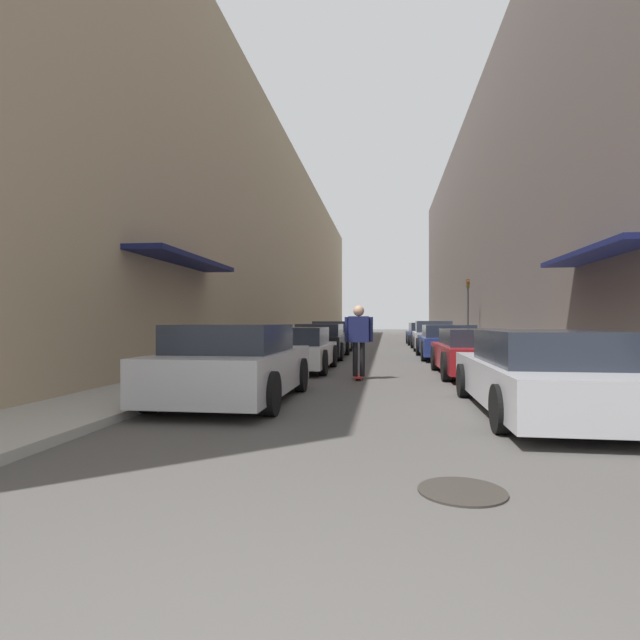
{
  "coord_description": "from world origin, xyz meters",
  "views": [
    {
      "loc": [
        0.14,
        -1.51,
        1.36
      ],
      "look_at": [
        -1.7,
        12.37,
        1.41
      ],
      "focal_mm": 28.0,
      "sensor_mm": 36.0,
      "label": 1
    }
  ],
  "objects_px": {
    "parked_car_right_1": "(474,353)",
    "parked_car_right_2": "(447,342)",
    "parked_car_left_1": "(296,350)",
    "parked_car_right_4": "(423,334)",
    "parked_car_left_2": "(321,341)",
    "parked_car_left_3": "(333,336)",
    "parked_car_left_0": "(235,364)",
    "skateboarder": "(359,334)",
    "manhole_cover": "(462,491)",
    "parked_car_right_3": "(433,336)",
    "traffic_light": "(468,304)",
    "parked_car_right_0": "(546,374)"
  },
  "relations": [
    {
      "from": "parked_car_left_1",
      "to": "parked_car_right_4",
      "type": "distance_m",
      "value": 17.2
    },
    {
      "from": "parked_car_right_0",
      "to": "traffic_light",
      "type": "relative_size",
      "value": 1.36
    },
    {
      "from": "parked_car_right_2",
      "to": "parked_car_right_1",
      "type": "bearing_deg",
      "value": -90.48
    },
    {
      "from": "parked_car_right_1",
      "to": "parked_car_left_1",
      "type": "bearing_deg",
      "value": 171.32
    },
    {
      "from": "parked_car_left_0",
      "to": "parked_car_right_2",
      "type": "bearing_deg",
      "value": 65.7
    },
    {
      "from": "parked_car_left_0",
      "to": "parked_car_left_1",
      "type": "xyz_separation_m",
      "value": [
        0.09,
        5.38,
        -0.05
      ]
    },
    {
      "from": "parked_car_left_1",
      "to": "parked_car_right_2",
      "type": "height_order",
      "value": "parked_car_right_2"
    },
    {
      "from": "parked_car_right_2",
      "to": "parked_car_right_3",
      "type": "xyz_separation_m",
      "value": [
        -0.02,
        5.62,
        0.05
      ]
    },
    {
      "from": "parked_car_right_3",
      "to": "parked_car_right_0",
      "type": "bearing_deg",
      "value": -89.61
    },
    {
      "from": "parked_car_right_1",
      "to": "parked_car_right_3",
      "type": "distance_m",
      "value": 11.59
    },
    {
      "from": "parked_car_left_2",
      "to": "manhole_cover",
      "type": "bearing_deg",
      "value": -78.23
    },
    {
      "from": "parked_car_right_0",
      "to": "manhole_cover",
      "type": "height_order",
      "value": "parked_car_right_0"
    },
    {
      "from": "parked_car_right_0",
      "to": "parked_car_right_1",
      "type": "height_order",
      "value": "parked_car_right_0"
    },
    {
      "from": "parked_car_left_0",
      "to": "parked_car_right_1",
      "type": "distance_m",
      "value": 6.66
    },
    {
      "from": "parked_car_left_2",
      "to": "parked_car_left_3",
      "type": "height_order",
      "value": "parked_car_left_3"
    },
    {
      "from": "parked_car_right_1",
      "to": "skateboarder",
      "type": "bearing_deg",
      "value": -158.06
    },
    {
      "from": "parked_car_left_2",
      "to": "traffic_light",
      "type": "height_order",
      "value": "traffic_light"
    },
    {
      "from": "parked_car_left_1",
      "to": "parked_car_right_2",
      "type": "distance_m",
      "value": 7.06
    },
    {
      "from": "parked_car_left_3",
      "to": "parked_car_right_1",
      "type": "bearing_deg",
      "value": -66.85
    },
    {
      "from": "parked_car_left_3",
      "to": "parked_car_left_0",
      "type": "bearing_deg",
      "value": -89.96
    },
    {
      "from": "parked_car_left_0",
      "to": "parked_car_left_2",
      "type": "relative_size",
      "value": 0.87
    },
    {
      "from": "parked_car_left_2",
      "to": "parked_car_right_0",
      "type": "distance_m",
      "value": 11.97
    },
    {
      "from": "parked_car_right_1",
      "to": "traffic_light",
      "type": "relative_size",
      "value": 1.2
    },
    {
      "from": "parked_car_right_0",
      "to": "parked_car_right_4",
      "type": "bearing_deg",
      "value": 90.39
    },
    {
      "from": "parked_car_right_4",
      "to": "manhole_cover",
      "type": "distance_m",
      "value": 26.15
    },
    {
      "from": "skateboarder",
      "to": "parked_car_left_3",
      "type": "bearing_deg",
      "value": 98.95
    },
    {
      "from": "parked_car_right_3",
      "to": "traffic_light",
      "type": "distance_m",
      "value": 4.08
    },
    {
      "from": "traffic_light",
      "to": "parked_car_right_0",
      "type": "bearing_deg",
      "value": -95.82
    },
    {
      "from": "parked_car_left_3",
      "to": "parked_car_right_0",
      "type": "xyz_separation_m",
      "value": [
        4.91,
        -16.34,
        -0.07
      ]
    },
    {
      "from": "parked_car_left_2",
      "to": "parked_car_right_1",
      "type": "relative_size",
      "value": 1.12
    },
    {
      "from": "skateboarder",
      "to": "manhole_cover",
      "type": "bearing_deg",
      "value": -80.82
    },
    {
      "from": "manhole_cover",
      "to": "traffic_light",
      "type": "bearing_deg",
      "value": 80.91
    },
    {
      "from": "parked_car_right_1",
      "to": "parked_car_right_2",
      "type": "xyz_separation_m",
      "value": [
        0.05,
        5.97,
        0.03
      ]
    },
    {
      "from": "parked_car_left_0",
      "to": "skateboarder",
      "type": "relative_size",
      "value": 2.36
    },
    {
      "from": "parked_car_right_1",
      "to": "parked_car_right_3",
      "type": "bearing_deg",
      "value": 89.84
    },
    {
      "from": "parked_car_right_2",
      "to": "parked_car_right_4",
      "type": "xyz_separation_m",
      "value": [
        -0.06,
        11.3,
        0.0
      ]
    },
    {
      "from": "parked_car_right_1",
      "to": "parked_car_right_2",
      "type": "height_order",
      "value": "parked_car_right_2"
    },
    {
      "from": "parked_car_right_3",
      "to": "parked_car_right_1",
      "type": "bearing_deg",
      "value": -90.16
    },
    {
      "from": "parked_car_left_1",
      "to": "parked_car_left_3",
      "type": "distance_m",
      "value": 10.43
    },
    {
      "from": "parked_car_right_3",
      "to": "parked_car_right_4",
      "type": "relative_size",
      "value": 1.1
    },
    {
      "from": "parked_car_right_3",
      "to": "parked_car_right_4",
      "type": "distance_m",
      "value": 5.68
    },
    {
      "from": "parked_car_left_1",
      "to": "parked_car_right_3",
      "type": "distance_m",
      "value": 11.85
    },
    {
      "from": "parked_car_left_1",
      "to": "manhole_cover",
      "type": "distance_m",
      "value": 10.04
    },
    {
      "from": "parked_car_right_4",
      "to": "parked_car_right_1",
      "type": "bearing_deg",
      "value": -89.98
    },
    {
      "from": "parked_car_right_2",
      "to": "traffic_light",
      "type": "xyz_separation_m",
      "value": [
        2.12,
        8.7,
        1.68
      ]
    },
    {
      "from": "skateboarder",
      "to": "traffic_light",
      "type": "height_order",
      "value": "traffic_light"
    },
    {
      "from": "parked_car_left_1",
      "to": "parked_car_left_3",
      "type": "relative_size",
      "value": 0.92
    },
    {
      "from": "parked_car_left_1",
      "to": "parked_car_right_1",
      "type": "distance_m",
      "value": 4.71
    },
    {
      "from": "parked_car_left_2",
      "to": "parked_car_right_2",
      "type": "height_order",
      "value": "parked_car_left_2"
    },
    {
      "from": "parked_car_right_1",
      "to": "parked_car_right_4",
      "type": "height_order",
      "value": "parked_car_right_4"
    }
  ]
}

